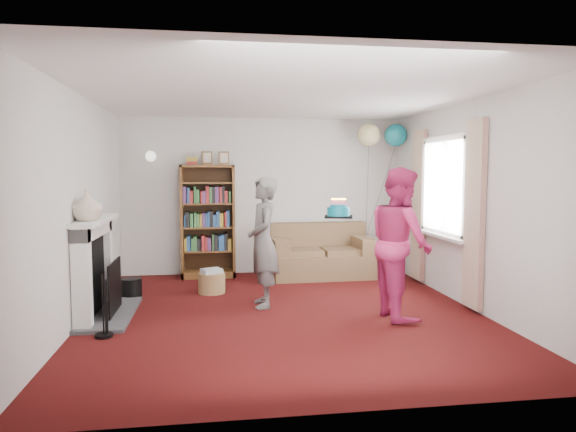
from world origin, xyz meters
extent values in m
plane|color=#350907|center=(0.00, 0.00, 0.00)|extent=(5.00, 5.00, 0.00)
cube|color=silver|center=(0.00, 2.51, 1.25)|extent=(4.50, 0.02, 2.50)
cube|color=silver|center=(-2.26, 0.00, 1.25)|extent=(0.02, 5.00, 2.50)
cube|color=silver|center=(2.26, 0.00, 1.25)|extent=(0.02, 5.00, 2.50)
cube|color=white|center=(0.00, 0.00, 2.50)|extent=(4.50, 5.00, 0.01)
cube|color=#3F3F42|center=(-2.00, 0.20, 0.02)|extent=(0.55, 1.40, 0.04)
cube|color=white|center=(-2.15, -0.35, 0.53)|extent=(0.18, 0.14, 1.06)
cube|color=white|center=(-2.15, 0.75, 0.53)|extent=(0.18, 0.14, 1.06)
cube|color=white|center=(-2.15, 0.20, 1.00)|extent=(0.18, 1.24, 0.16)
cube|color=white|center=(-2.12, 0.20, 1.10)|extent=(0.28, 1.35, 0.05)
cube|color=black|center=(-2.17, 0.20, 0.48)|extent=(0.10, 0.80, 0.86)
cube|color=black|center=(-1.93, 0.20, 0.33)|extent=(0.02, 0.70, 0.60)
cylinder|color=black|center=(-1.90, -0.58, 0.32)|extent=(0.18, 0.18, 0.64)
cylinder|color=black|center=(-1.87, 1.00, 0.13)|extent=(0.26, 0.26, 0.26)
cube|color=white|center=(2.21, 0.60, 2.08)|extent=(0.08, 1.30, 0.08)
cube|color=white|center=(2.21, 0.60, 0.82)|extent=(0.08, 1.30, 0.08)
cube|color=white|center=(2.24, 0.60, 1.45)|extent=(0.01, 1.15, 1.20)
cube|color=white|center=(2.18, 0.60, 0.79)|extent=(0.14, 1.32, 0.04)
cube|color=beige|center=(2.20, -0.22, 1.15)|extent=(0.07, 0.38, 2.20)
cube|color=beige|center=(2.20, 1.42, 1.15)|extent=(0.07, 0.38, 2.20)
cylinder|color=gold|center=(-1.75, 2.45, 1.90)|extent=(0.04, 0.12, 0.04)
sphere|color=white|center=(-1.75, 2.36, 1.88)|extent=(0.16, 0.16, 0.16)
cube|color=#472B14|center=(-0.89, 2.46, 0.87)|extent=(0.83, 0.04, 1.75)
cube|color=brown|center=(-1.28, 2.27, 0.87)|extent=(0.04, 0.42, 1.75)
cube|color=brown|center=(-0.50, 2.27, 0.87)|extent=(0.04, 0.42, 1.75)
cube|color=brown|center=(-0.89, 2.27, 1.73)|extent=(0.83, 0.42, 0.04)
cube|color=brown|center=(-0.89, 2.27, 0.05)|extent=(0.83, 0.42, 0.10)
cube|color=brown|center=(-0.89, 2.27, 0.41)|extent=(0.75, 0.38, 0.03)
cube|color=brown|center=(-0.89, 2.27, 0.78)|extent=(0.75, 0.38, 0.02)
cube|color=brown|center=(-0.89, 2.27, 1.15)|extent=(0.75, 0.38, 0.02)
cube|color=brown|center=(-0.89, 2.27, 1.47)|extent=(0.75, 0.38, 0.02)
cube|color=maroon|center=(-1.12, 2.25, 1.81)|extent=(0.16, 0.22, 0.12)
cube|color=brown|center=(-0.89, 2.32, 1.86)|extent=(0.16, 0.02, 0.20)
cube|color=brown|center=(-0.63, 2.32, 1.86)|extent=(0.16, 0.02, 0.20)
cube|color=brown|center=(0.86, 2.00, 0.18)|extent=(1.56, 0.83, 0.37)
cube|color=brown|center=(0.86, 2.29, 0.50)|extent=(1.56, 0.24, 0.64)
cube|color=brown|center=(0.20, 2.00, 0.37)|extent=(0.24, 0.78, 0.50)
cube|color=brown|center=(1.52, 2.00, 0.37)|extent=(0.24, 0.78, 0.50)
cube|color=brown|center=(0.51, 1.92, 0.39)|extent=(0.66, 0.53, 0.12)
cube|color=brown|center=(1.21, 1.92, 0.39)|extent=(0.66, 0.53, 0.12)
cylinder|color=#9F794A|center=(-0.84, 1.15, 0.14)|extent=(0.36, 0.36, 0.27)
cube|color=beige|center=(-0.84, 1.15, 0.30)|extent=(0.25, 0.20, 0.06)
imported|color=black|center=(-0.21, 0.37, 0.79)|extent=(0.40, 0.59, 1.58)
imported|color=#B9255A|center=(1.27, -0.31, 0.85)|extent=(0.68, 0.85, 1.70)
cube|color=black|center=(0.64, 0.01, 1.12)|extent=(0.32, 0.32, 0.02)
cylinder|color=#0B6E83|center=(0.64, 0.01, 1.18)|extent=(0.26, 0.26, 0.10)
cylinder|color=#0B6E83|center=(0.64, 0.01, 1.24)|extent=(0.19, 0.19, 0.04)
cylinder|color=pink|center=(0.72, 0.01, 1.28)|extent=(0.01, 0.01, 0.09)
sphere|color=orange|center=(0.72, 0.01, 1.33)|extent=(0.02, 0.02, 0.02)
cylinder|color=pink|center=(0.71, 0.04, 1.28)|extent=(0.01, 0.01, 0.09)
sphere|color=orange|center=(0.71, 0.04, 1.33)|extent=(0.02, 0.02, 0.02)
cylinder|color=pink|center=(0.70, 0.06, 1.28)|extent=(0.01, 0.01, 0.09)
sphere|color=orange|center=(0.70, 0.06, 1.33)|extent=(0.02, 0.02, 0.02)
cylinder|color=pink|center=(0.68, 0.08, 1.28)|extent=(0.01, 0.01, 0.09)
sphere|color=orange|center=(0.68, 0.08, 1.33)|extent=(0.02, 0.02, 0.02)
cylinder|color=pink|center=(0.65, 0.09, 1.28)|extent=(0.01, 0.01, 0.09)
sphere|color=orange|center=(0.65, 0.09, 1.33)|extent=(0.02, 0.02, 0.02)
cylinder|color=pink|center=(0.62, 0.09, 1.28)|extent=(0.01, 0.01, 0.09)
sphere|color=orange|center=(0.62, 0.09, 1.33)|extent=(0.02, 0.02, 0.02)
cylinder|color=pink|center=(0.60, 0.08, 1.28)|extent=(0.01, 0.01, 0.09)
sphere|color=orange|center=(0.60, 0.08, 1.33)|extent=(0.02, 0.02, 0.02)
cylinder|color=pink|center=(0.58, 0.06, 1.28)|extent=(0.01, 0.01, 0.09)
sphere|color=orange|center=(0.58, 0.06, 1.33)|extent=(0.02, 0.02, 0.02)
cylinder|color=pink|center=(0.56, 0.04, 1.28)|extent=(0.01, 0.01, 0.09)
sphere|color=orange|center=(0.56, 0.04, 1.33)|extent=(0.02, 0.02, 0.02)
cylinder|color=pink|center=(0.56, 0.01, 1.28)|extent=(0.01, 0.01, 0.09)
sphere|color=orange|center=(0.56, 0.01, 1.33)|extent=(0.02, 0.02, 0.02)
cylinder|color=pink|center=(0.56, -0.01, 1.28)|extent=(0.01, 0.01, 0.09)
sphere|color=orange|center=(0.56, -0.01, 1.33)|extent=(0.02, 0.02, 0.02)
cylinder|color=pink|center=(0.58, -0.04, 1.28)|extent=(0.01, 0.01, 0.09)
sphere|color=orange|center=(0.58, -0.04, 1.33)|extent=(0.02, 0.02, 0.02)
cylinder|color=pink|center=(0.60, -0.06, 1.28)|extent=(0.01, 0.01, 0.09)
sphere|color=orange|center=(0.60, -0.06, 1.33)|extent=(0.02, 0.02, 0.02)
cylinder|color=pink|center=(0.62, -0.06, 1.28)|extent=(0.01, 0.01, 0.09)
sphere|color=orange|center=(0.62, -0.06, 1.33)|extent=(0.02, 0.02, 0.02)
cylinder|color=pink|center=(0.65, -0.06, 1.28)|extent=(0.01, 0.01, 0.09)
sphere|color=orange|center=(0.65, -0.06, 1.33)|extent=(0.02, 0.02, 0.02)
cylinder|color=pink|center=(0.68, -0.06, 1.28)|extent=(0.01, 0.01, 0.09)
sphere|color=orange|center=(0.68, -0.06, 1.33)|extent=(0.02, 0.02, 0.02)
cylinder|color=pink|center=(0.70, -0.04, 1.28)|extent=(0.01, 0.01, 0.09)
sphere|color=orange|center=(0.70, -0.04, 1.33)|extent=(0.02, 0.02, 0.02)
cylinder|color=pink|center=(0.71, -0.01, 1.28)|extent=(0.01, 0.01, 0.09)
sphere|color=orange|center=(0.71, -0.01, 1.33)|extent=(0.02, 0.02, 0.02)
sphere|color=#3F3F3F|center=(1.52, 1.80, 0.65)|extent=(0.02, 0.02, 0.02)
sphere|color=teal|center=(2.08, 2.11, 2.22)|extent=(0.36, 0.36, 0.36)
sphere|color=#DCCA86|center=(1.64, 2.11, 2.22)|extent=(0.36, 0.36, 0.36)
imported|color=beige|center=(-2.12, -0.15, 1.29)|extent=(0.34, 0.34, 0.33)
camera|label=1|loc=(-0.80, -5.78, 1.64)|focal=32.00mm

